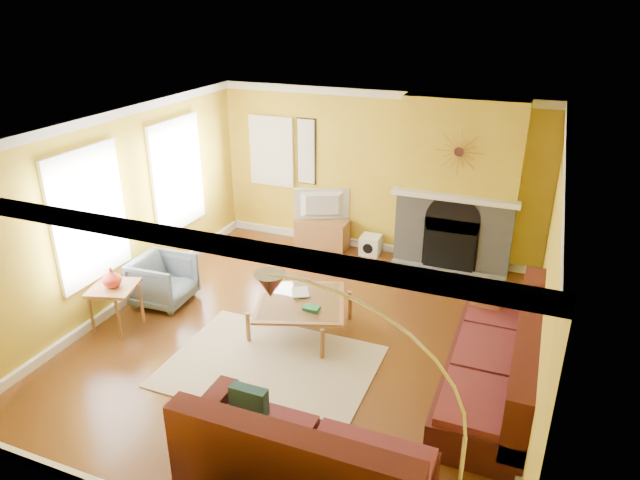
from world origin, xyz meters
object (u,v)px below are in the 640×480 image
at_px(sectional_sofa, 391,360).
at_px(side_table, 116,307).
at_px(armchair, 163,281).
at_px(arc_lamp, 370,441).
at_px(coffee_table, 301,315).
at_px(media_console, 322,234).

height_order(sectional_sofa, side_table, sectional_sofa).
bearing_deg(armchair, arc_lamp, -127.99).
bearing_deg(sectional_sofa, arc_lamp, -79.80).
relative_size(coffee_table, arc_lamp, 0.48).
distance_m(sectional_sofa, armchair, 3.62).
bearing_deg(sectional_sofa, coffee_table, 149.53).
xyz_separation_m(sectional_sofa, coffee_table, (-1.44, 0.84, -0.23)).
height_order(media_console, armchair, armchair).
xyz_separation_m(coffee_table, armchair, (-2.09, -0.05, 0.13)).
height_order(sectional_sofa, arc_lamp, arc_lamp).
height_order(media_console, arc_lamp, arc_lamp).
distance_m(media_console, armchair, 2.98).
height_order(coffee_table, arc_lamp, arc_lamp).
distance_m(coffee_table, media_console, 2.70).
relative_size(sectional_sofa, side_table, 6.49).
xyz_separation_m(coffee_table, arc_lamp, (1.79, -2.83, 0.95)).
distance_m(side_table, arc_lamp, 4.59).
relative_size(media_console, arc_lamp, 0.38).
relative_size(armchair, arc_lamp, 0.33).
relative_size(coffee_table, side_table, 1.83).
height_order(side_table, arc_lamp, arc_lamp).
height_order(armchair, arc_lamp, arc_lamp).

